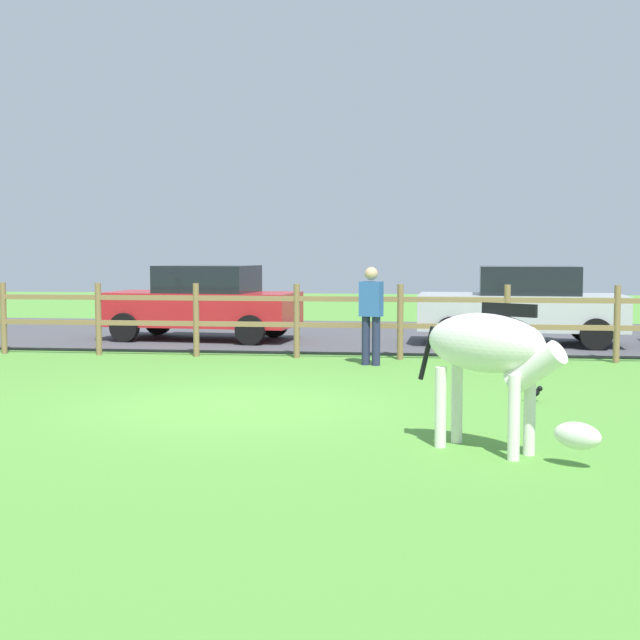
{
  "coord_description": "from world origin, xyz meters",
  "views": [
    {
      "loc": [
        2.44,
        -10.56,
        1.87
      ],
      "look_at": [
        0.96,
        1.03,
        0.99
      ],
      "focal_mm": 49.84,
      "sensor_mm": 36.0,
      "label": 1
    }
  ],
  "objects_px": {
    "crow_on_grass": "(533,392)",
    "parked_car_silver": "(522,305)",
    "parked_car_red": "(203,302)",
    "zebra": "(493,355)",
    "visitor_near_fence": "(371,311)"
  },
  "relations": [
    {
      "from": "zebra",
      "to": "parked_car_silver",
      "type": "bearing_deg",
      "value": 82.87
    },
    {
      "from": "crow_on_grass",
      "to": "visitor_near_fence",
      "type": "relative_size",
      "value": 0.13
    },
    {
      "from": "crow_on_grass",
      "to": "parked_car_red",
      "type": "relative_size",
      "value": 0.05
    },
    {
      "from": "zebra",
      "to": "crow_on_grass",
      "type": "bearing_deg",
      "value": 76.52
    },
    {
      "from": "crow_on_grass",
      "to": "zebra",
      "type": "bearing_deg",
      "value": -103.48
    },
    {
      "from": "parked_car_silver",
      "to": "parked_car_red",
      "type": "height_order",
      "value": "same"
    },
    {
      "from": "crow_on_grass",
      "to": "parked_car_silver",
      "type": "xyz_separation_m",
      "value": [
        0.5,
        6.68,
        0.72
      ]
    },
    {
      "from": "parked_car_silver",
      "to": "visitor_near_fence",
      "type": "bearing_deg",
      "value": -130.32
    },
    {
      "from": "parked_car_silver",
      "to": "visitor_near_fence",
      "type": "xyz_separation_m",
      "value": [
        -2.79,
        -3.28,
        0.06
      ]
    },
    {
      "from": "crow_on_grass",
      "to": "parked_car_silver",
      "type": "distance_m",
      "value": 6.74
    },
    {
      "from": "zebra",
      "to": "parked_car_silver",
      "type": "relative_size",
      "value": 0.41
    },
    {
      "from": "crow_on_grass",
      "to": "parked_car_silver",
      "type": "height_order",
      "value": "parked_car_silver"
    },
    {
      "from": "zebra",
      "to": "crow_on_grass",
      "type": "distance_m",
      "value": 3.14
    },
    {
      "from": "zebra",
      "to": "parked_car_red",
      "type": "bearing_deg",
      "value": 118.74
    },
    {
      "from": "crow_on_grass",
      "to": "parked_car_silver",
      "type": "bearing_deg",
      "value": 85.74
    }
  ]
}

